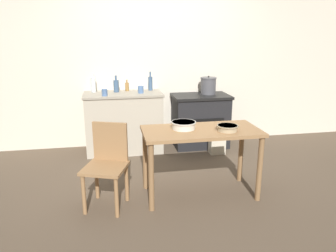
{
  "coord_description": "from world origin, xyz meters",
  "views": [
    {
      "loc": [
        -0.73,
        -3.46,
        1.7
      ],
      "look_at": [
        0.0,
        0.48,
        0.57
      ],
      "focal_mm": 35.0,
      "sensor_mm": 36.0,
      "label": 1
    }
  ],
  "objects_px": {
    "flour_sack": "(217,143)",
    "mixing_bowl_small": "(184,125)",
    "bottle_far_left": "(150,83)",
    "bottle_center_left": "(93,84)",
    "work_table": "(201,140)",
    "mixing_bowl_large": "(227,128)",
    "stock_pot": "(208,86)",
    "cup_center": "(105,92)",
    "stove": "(200,120)",
    "bottle_mid_left": "(127,87)",
    "bottle_left": "(116,86)",
    "chair": "(107,163)",
    "cup_center_right": "(141,89)"
  },
  "relations": [
    {
      "from": "stove",
      "to": "cup_center",
      "type": "height_order",
      "value": "cup_center"
    },
    {
      "from": "bottle_center_left",
      "to": "cup_center_right",
      "type": "height_order",
      "value": "bottle_center_left"
    },
    {
      "from": "stock_pot",
      "to": "bottle_mid_left",
      "type": "bearing_deg",
      "value": 175.54
    },
    {
      "from": "stock_pot",
      "to": "bottle_left",
      "type": "xyz_separation_m",
      "value": [
        -1.39,
        0.03,
        0.03
      ]
    },
    {
      "from": "bottle_left",
      "to": "cup_center_right",
      "type": "height_order",
      "value": "bottle_left"
    },
    {
      "from": "flour_sack",
      "to": "bottle_mid_left",
      "type": "relative_size",
      "value": 1.78
    },
    {
      "from": "stock_pot",
      "to": "mixing_bowl_small",
      "type": "distance_m",
      "value": 1.75
    },
    {
      "from": "bottle_center_left",
      "to": "mixing_bowl_small",
      "type": "bearing_deg",
      "value": -59.73
    },
    {
      "from": "work_table",
      "to": "stove",
      "type": "bearing_deg",
      "value": 74.16
    },
    {
      "from": "chair",
      "to": "bottle_far_left",
      "type": "xyz_separation_m",
      "value": [
        0.68,
        1.75,
        0.53
      ]
    },
    {
      "from": "bottle_far_left",
      "to": "bottle_center_left",
      "type": "relative_size",
      "value": 0.94
    },
    {
      "from": "mixing_bowl_small",
      "to": "bottle_center_left",
      "type": "xyz_separation_m",
      "value": [
        -0.97,
        1.66,
        0.21
      ]
    },
    {
      "from": "mixing_bowl_small",
      "to": "cup_center",
      "type": "xyz_separation_m",
      "value": [
        -0.81,
        1.31,
        0.14
      ]
    },
    {
      "from": "bottle_far_left",
      "to": "stove",
      "type": "bearing_deg",
      "value": -10.05
    },
    {
      "from": "mixing_bowl_large",
      "to": "bottle_left",
      "type": "relative_size",
      "value": 0.92
    },
    {
      "from": "mixing_bowl_small",
      "to": "bottle_center_left",
      "type": "distance_m",
      "value": 1.93
    },
    {
      "from": "mixing_bowl_large",
      "to": "bottle_mid_left",
      "type": "bearing_deg",
      "value": 116.37
    },
    {
      "from": "mixing_bowl_small",
      "to": "cup_center_right",
      "type": "relative_size",
      "value": 2.53
    },
    {
      "from": "mixing_bowl_large",
      "to": "cup_center",
      "type": "height_order",
      "value": "cup_center"
    },
    {
      "from": "mixing_bowl_large",
      "to": "cup_center_right",
      "type": "relative_size",
      "value": 2.13
    },
    {
      "from": "stock_pot",
      "to": "cup_center",
      "type": "relative_size",
      "value": 2.92
    },
    {
      "from": "flour_sack",
      "to": "bottle_mid_left",
      "type": "distance_m",
      "value": 1.58
    },
    {
      "from": "stock_pot",
      "to": "bottle_center_left",
      "type": "relative_size",
      "value": 0.94
    },
    {
      "from": "flour_sack",
      "to": "cup_center",
      "type": "xyz_separation_m",
      "value": [
        -1.58,
        0.19,
        0.78
      ]
    },
    {
      "from": "bottle_left",
      "to": "mixing_bowl_large",
      "type": "bearing_deg",
      "value": -58.74
    },
    {
      "from": "stock_pot",
      "to": "bottle_center_left",
      "type": "xyz_separation_m",
      "value": [
        -1.72,
        0.08,
        0.06
      ]
    },
    {
      "from": "flour_sack",
      "to": "mixing_bowl_small",
      "type": "xyz_separation_m",
      "value": [
        -0.78,
        -1.12,
        0.63
      ]
    },
    {
      "from": "flour_sack",
      "to": "stock_pot",
      "type": "relative_size",
      "value": 1.08
    },
    {
      "from": "work_table",
      "to": "bottle_mid_left",
      "type": "distance_m",
      "value": 1.88
    },
    {
      "from": "mixing_bowl_small",
      "to": "bottle_mid_left",
      "type": "distance_m",
      "value": 1.74
    },
    {
      "from": "cup_center",
      "to": "mixing_bowl_large",
      "type": "bearing_deg",
      "value": -49.88
    },
    {
      "from": "stove",
      "to": "work_table",
      "type": "height_order",
      "value": "stove"
    },
    {
      "from": "flour_sack",
      "to": "bottle_center_left",
      "type": "distance_m",
      "value": 2.01
    },
    {
      "from": "mixing_bowl_large",
      "to": "bottle_mid_left",
      "type": "height_order",
      "value": "bottle_mid_left"
    },
    {
      "from": "bottle_center_left",
      "to": "cup_center",
      "type": "height_order",
      "value": "bottle_center_left"
    },
    {
      "from": "bottle_left",
      "to": "cup_center_right",
      "type": "xyz_separation_m",
      "value": [
        0.34,
        -0.16,
        -0.04
      ]
    },
    {
      "from": "mixing_bowl_small",
      "to": "bottle_far_left",
      "type": "xyz_separation_m",
      "value": [
        -0.13,
        1.65,
        0.2
      ]
    },
    {
      "from": "bottle_center_left",
      "to": "stove",
      "type": "bearing_deg",
      "value": -4.9
    },
    {
      "from": "mixing_bowl_small",
      "to": "bottle_mid_left",
      "type": "height_order",
      "value": "bottle_mid_left"
    },
    {
      "from": "chair",
      "to": "cup_center_right",
      "type": "xyz_separation_m",
      "value": [
        0.51,
        1.54,
        0.47
      ]
    },
    {
      "from": "work_table",
      "to": "cup_center",
      "type": "height_order",
      "value": "cup_center"
    },
    {
      "from": "stock_pot",
      "to": "bottle_center_left",
      "type": "bearing_deg",
      "value": 177.19
    },
    {
      "from": "work_table",
      "to": "chair",
      "type": "height_order",
      "value": "chair"
    },
    {
      "from": "flour_sack",
      "to": "stock_pot",
      "type": "xyz_separation_m",
      "value": [
        -0.02,
        0.45,
        0.79
      ]
    },
    {
      "from": "mixing_bowl_small",
      "to": "work_table",
      "type": "bearing_deg",
      "value": -19.0
    },
    {
      "from": "mixing_bowl_small",
      "to": "bottle_center_left",
      "type": "bearing_deg",
      "value": 120.27
    },
    {
      "from": "bottle_far_left",
      "to": "bottle_mid_left",
      "type": "distance_m",
      "value": 0.35
    },
    {
      "from": "work_table",
      "to": "mixing_bowl_large",
      "type": "distance_m",
      "value": 0.31
    },
    {
      "from": "bottle_far_left",
      "to": "cup_center",
      "type": "distance_m",
      "value": 0.76
    },
    {
      "from": "stove",
      "to": "bottle_far_left",
      "type": "bearing_deg",
      "value": 169.95
    }
  ]
}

